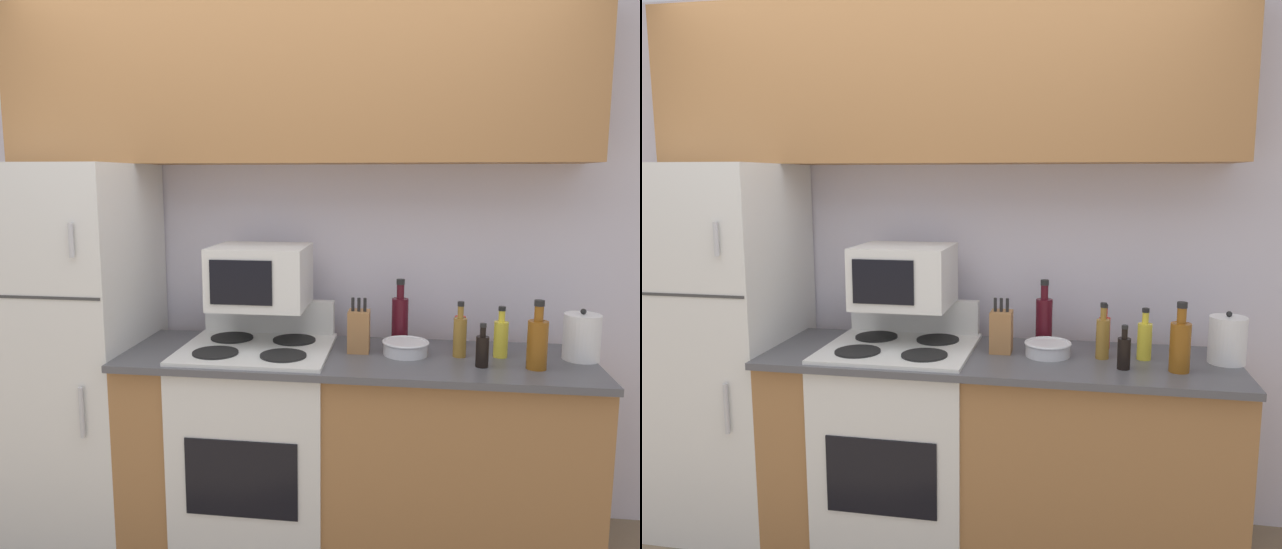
{
  "view_description": "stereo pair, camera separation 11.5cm",
  "coord_description": "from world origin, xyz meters",
  "views": [
    {
      "loc": [
        0.53,
        -2.34,
        1.66
      ],
      "look_at": [
        0.16,
        0.26,
        1.25
      ],
      "focal_mm": 35.0,
      "sensor_mm": 36.0,
      "label": 1
    },
    {
      "loc": [
        0.65,
        -2.32,
        1.66
      ],
      "look_at": [
        0.16,
        0.26,
        1.25
      ],
      "focal_mm": 35.0,
      "sensor_mm": 36.0,
      "label": 2
    }
  ],
  "objects": [
    {
      "name": "wall_back",
      "position": [
        0.0,
        0.71,
        1.27
      ],
      "size": [
        8.0,
        0.05,
        2.55
      ],
      "color": "silver",
      "rests_on": "ground_plane"
    },
    {
      "name": "lower_cabinets",
      "position": [
        0.31,
        0.29,
        0.45
      ],
      "size": [
        2.01,
        0.62,
        0.9
      ],
      "color": "#9E6B3D",
      "rests_on": "ground_plane"
    },
    {
      "name": "refrigerator",
      "position": [
        -1.01,
        0.34,
        0.86
      ],
      "size": [
        0.63,
        0.7,
        1.73
      ],
      "color": "silver",
      "rests_on": "ground_plane"
    },
    {
      "name": "upper_cabinets",
      "position": [
        0.0,
        0.52,
        2.08
      ],
      "size": [
        2.64,
        0.34,
        0.72
      ],
      "color": "#9E6B3D",
      "rests_on": "refrigerator"
    },
    {
      "name": "stove",
      "position": [
        -0.12,
        0.28,
        0.48
      ],
      "size": [
        0.66,
        0.6,
        1.08
      ],
      "color": "silver",
      "rests_on": "ground_plane"
    },
    {
      "name": "microwave",
      "position": [
        -0.12,
        0.37,
        1.22
      ],
      "size": [
        0.42,
        0.38,
        0.27
      ],
      "color": "silver",
      "rests_on": "stove"
    },
    {
      "name": "knife_block",
      "position": [
        0.33,
        0.32,
        1.0
      ],
      "size": [
        0.09,
        0.1,
        0.24
      ],
      "color": "#9E6B3D",
      "rests_on": "lower_cabinets"
    },
    {
      "name": "bowl",
      "position": [
        0.53,
        0.3,
        0.94
      ],
      "size": [
        0.2,
        0.2,
        0.06
      ],
      "color": "silver",
      "rests_on": "lower_cabinets"
    },
    {
      "name": "bottle_soy_sauce",
      "position": [
        0.84,
        0.17,
        0.98
      ],
      "size": [
        0.05,
        0.05,
        0.18
      ],
      "color": "black",
      "rests_on": "lower_cabinets"
    },
    {
      "name": "bottle_whiskey",
      "position": [
        1.05,
        0.17,
        1.01
      ],
      "size": [
        0.08,
        0.08,
        0.28
      ],
      "color": "brown",
      "rests_on": "lower_cabinets"
    },
    {
      "name": "bottle_cooking_spray",
      "position": [
        0.93,
        0.32,
        0.99
      ],
      "size": [
        0.06,
        0.06,
        0.22
      ],
      "color": "gold",
      "rests_on": "lower_cabinets"
    },
    {
      "name": "bottle_hot_sauce",
      "position": [
        0.77,
        0.47,
        0.98
      ],
      "size": [
        0.05,
        0.05,
        0.2
      ],
      "color": "red",
      "rests_on": "lower_cabinets"
    },
    {
      "name": "bottle_vinegar",
      "position": [
        0.76,
        0.3,
        1.0
      ],
      "size": [
        0.06,
        0.06,
        0.24
      ],
      "color": "olive",
      "rests_on": "lower_cabinets"
    },
    {
      "name": "bottle_wine_red",
      "position": [
        0.5,
        0.49,
        1.02
      ],
      "size": [
        0.08,
        0.08,
        0.3
      ],
      "color": "#470F19",
      "rests_on": "lower_cabinets"
    },
    {
      "name": "kettle",
      "position": [
        1.26,
        0.33,
        1.0
      ],
      "size": [
        0.15,
        0.15,
        0.22
      ],
      "color": "white",
      "rests_on": "lower_cabinets"
    }
  ]
}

